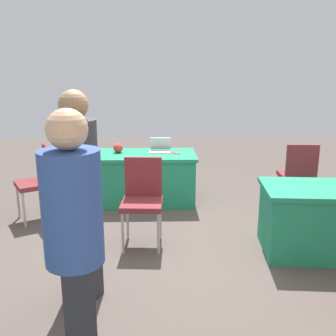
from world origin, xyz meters
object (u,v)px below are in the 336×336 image
(person_presenter, at_px, (78,186))
(yarn_ball, at_px, (118,148))
(chair_by_pillar, at_px, (40,178))
(chair_back_row, at_px, (142,196))
(scissors_red, at_px, (175,153))
(table_foreground, at_px, (147,177))
(laptop_silver, at_px, (160,149))
(chair_tucked_left, at_px, (298,172))
(person_organiser, at_px, (74,241))

(person_presenter, xyz_separation_m, yarn_ball, (-0.18, -2.54, -0.19))
(chair_by_pillar, distance_m, yarn_ball, 1.23)
(chair_back_row, height_order, scissors_red, chair_back_row)
(table_foreground, distance_m, laptop_silver, 0.47)
(table_foreground, relative_size, chair_back_row, 1.52)
(table_foreground, height_order, chair_by_pillar, chair_by_pillar)
(table_foreground, bearing_deg, scissors_red, 176.01)
(chair_tucked_left, xyz_separation_m, scissors_red, (1.63, -0.58, 0.17))
(chair_tucked_left, bearing_deg, table_foreground, 169.91)
(person_presenter, bearing_deg, table_foreground, 103.48)
(table_foreground, distance_m, scissors_red, 0.56)
(person_organiser, bearing_deg, person_presenter, -5.65)
(yarn_ball, bearing_deg, chair_tucked_left, 164.13)
(chair_by_pillar, xyz_separation_m, chair_back_row, (-1.33, 0.86, 0.01))
(person_presenter, height_order, yarn_ball, person_presenter)
(person_presenter, bearing_deg, chair_back_row, 89.19)
(person_organiser, height_order, laptop_silver, person_organiser)
(yarn_ball, bearing_deg, chair_by_pillar, 35.10)
(chair_tucked_left, xyz_separation_m, chair_back_row, (2.13, 0.85, 0.00))
(yarn_ball, distance_m, scissors_red, 0.85)
(chair_back_row, xyz_separation_m, yarn_ball, (0.34, -1.55, 0.23))
(person_organiser, bearing_deg, laptop_silver, -23.89)
(chair_back_row, relative_size, yarn_ball, 7.15)
(table_foreground, distance_m, person_organiser, 3.50)
(chair_tucked_left, bearing_deg, person_organiser, -125.69)
(laptop_silver, height_order, yarn_ball, laptop_silver)
(person_organiser, relative_size, scissors_red, 9.57)
(chair_by_pillar, distance_m, chair_back_row, 1.58)
(chair_back_row, relative_size, laptop_silver, 2.82)
(chair_by_pillar, xyz_separation_m, laptop_silver, (-1.61, -0.70, 0.21))
(yarn_ball, bearing_deg, table_foreground, 166.85)
(chair_back_row, height_order, yarn_ball, chair_back_row)
(chair_tucked_left, relative_size, person_organiser, 0.57)
(person_organiser, xyz_separation_m, scissors_red, (-0.89, -3.38, -0.23))
(laptop_silver, bearing_deg, table_foreground, 32.89)
(table_foreground, bearing_deg, yarn_ball, -13.15)
(person_organiser, height_order, yarn_ball, person_organiser)
(yarn_ball, bearing_deg, laptop_silver, -179.14)
(person_presenter, bearing_deg, chair_tucked_left, 61.90)
(laptop_silver, bearing_deg, person_presenter, 78.84)
(chair_back_row, relative_size, person_organiser, 0.57)
(person_organiser, height_order, scissors_red, person_organiser)
(yarn_ball, bearing_deg, person_organiser, 89.05)
(chair_by_pillar, distance_m, laptop_silver, 1.77)
(chair_back_row, bearing_deg, table_foreground, -86.64)
(person_presenter, height_order, person_organiser, person_presenter)
(table_foreground, distance_m, chair_tucked_left, 2.15)
(table_foreground, height_order, laptop_silver, laptop_silver)
(chair_tucked_left, xyz_separation_m, person_presenter, (2.65, 1.84, 0.43))
(chair_back_row, xyz_separation_m, laptop_silver, (-0.28, -1.56, 0.20))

